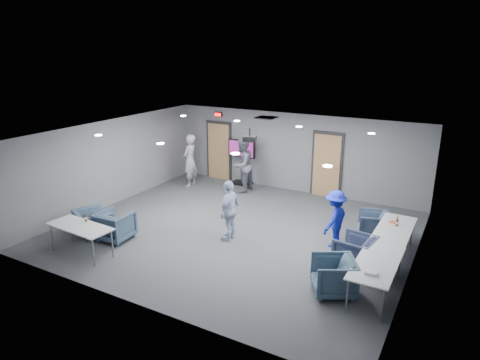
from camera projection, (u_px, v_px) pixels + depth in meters
The scene contains 29 objects.
floor at pixel (236, 231), 11.73m from camera, with size 9.00×9.00×0.00m, color #3D4046.
ceiling at pixel (236, 134), 10.93m from camera, with size 9.00×9.00×0.00m, color white.
wall_back at pixel (294, 153), 14.66m from camera, with size 9.00×0.02×2.70m, color slate.
wall_front at pixel (131, 241), 7.99m from camera, with size 9.00×0.02×2.70m, color slate.
wall_left at pixel (112, 163), 13.42m from camera, with size 0.02×8.00×2.70m, color slate.
wall_right at pixel (417, 215), 9.24m from camera, with size 0.02×8.00×2.70m, color slate.
door_left at pixel (219, 151), 16.10m from camera, with size 1.06×0.17×2.24m.
door_right at pixel (327, 165), 14.15m from camera, with size 1.06×0.17×2.24m.
exit_sign at pixel (218, 114), 15.67m from camera, with size 0.32×0.08×0.16m.
hvac_diffuser at pixel (266, 118), 13.50m from camera, with size 0.60×0.60×0.03m, color black.
downlights at pixel (236, 134), 10.93m from camera, with size 6.18×3.78×0.02m.
person_a at pixel (190, 161), 15.23m from camera, with size 0.69×0.45×1.89m, color #9D9F9C.
person_b at pixel (242, 165), 14.62m from camera, with size 0.93×0.73×1.92m, color slate.
person_c at pixel (229, 210), 11.00m from camera, with size 0.94×0.39×1.61m, color #AFBFE1.
person_d at pixel (335, 219), 10.64m from camera, with size 0.95×0.54×1.47m, color #1A26A9.
chair_right_a at pixel (373, 225), 11.23m from camera, with size 0.76×0.78×0.71m, color #3C4E68.
chair_right_b at pixel (355, 252), 9.68m from camera, with size 0.82×0.84×0.76m, color #363E5D.
chair_right_c at pixel (333, 276), 8.67m from camera, with size 0.82×0.85×0.77m, color #3C5369.
chair_front_a at pixel (115, 226), 11.11m from camera, with size 0.82×0.84×0.77m, color #3D5169.
chair_front_b at pixel (92, 222), 11.47m from camera, with size 0.98×0.86×0.64m, color #3A4E64.
table_right_a at pixel (394, 230), 10.11m from camera, with size 0.78×1.87×0.73m.
table_right_b at pixel (377, 264), 8.53m from camera, with size 0.81×1.93×0.73m.
table_front_left at pixel (80, 228), 10.24m from camera, with size 1.74×0.81×0.73m.
bottle_front at pixel (86, 218), 10.47m from camera, with size 0.06×0.06×0.25m.
bottle_right at pixel (397, 222), 10.20m from camera, with size 0.06×0.06×0.24m.
snack_box at pixel (394, 222), 10.39m from camera, with size 0.17×0.11×0.04m, color #CF4B33.
wrapper at pixel (371, 273), 8.06m from camera, with size 0.23×0.16×0.05m, color silver.
tv_stand at pixel (242, 159), 15.46m from camera, with size 1.07×0.51×1.64m.
projector at pixel (250, 138), 11.81m from camera, with size 0.42×0.39×0.36m.
Camera 1 is at (5.33, -9.37, 4.84)m, focal length 32.00 mm.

